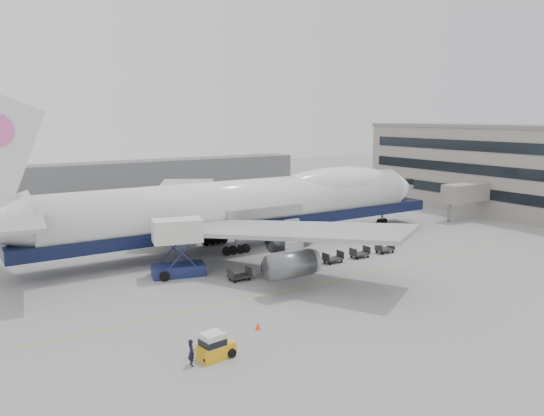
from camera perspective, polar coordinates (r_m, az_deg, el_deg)
ground at (r=61.01m, az=2.80°, el=-6.39°), size 260.00×260.00×0.00m
apron_line at (r=56.46m, az=6.39°, el=-7.78°), size 60.00×0.15×0.01m
hangar at (r=120.73m, az=-21.14°, el=2.76°), size 110.00×8.00×7.00m
airliner at (r=69.92m, az=-2.48°, el=0.44°), size 67.00×55.30×19.98m
catering_truck at (r=57.92m, az=-10.13°, el=-3.87°), size 6.08×4.80×6.23m
baggage_tug at (r=39.26m, az=-6.19°, el=-14.60°), size 2.78×1.73×1.92m
ground_worker at (r=38.33m, az=-8.67°, el=-15.11°), size 0.49×0.72×1.92m
traffic_cone at (r=43.98m, az=-1.53°, el=-12.57°), size 0.42×0.42×0.61m
dolly_0 at (r=56.17m, az=-3.50°, el=-7.27°), size 2.30×1.35×1.30m
dolly_1 at (r=58.25m, az=0.13°, el=-6.62°), size 2.30×1.35×1.30m
dolly_2 at (r=60.56m, az=3.48°, el=-5.99°), size 2.30×1.35×1.30m
dolly_3 at (r=63.07m, az=6.58°, el=-5.40°), size 2.30×1.35×1.30m
dolly_4 at (r=65.75m, az=9.42°, el=-4.83°), size 2.30×1.35×1.30m
dolly_5 at (r=68.58m, az=12.03°, el=-4.30°), size 2.30×1.35×1.30m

